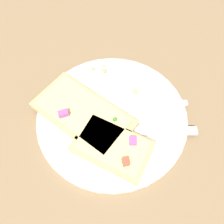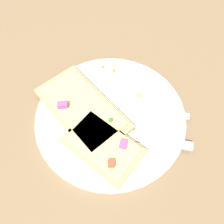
% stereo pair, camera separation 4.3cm
% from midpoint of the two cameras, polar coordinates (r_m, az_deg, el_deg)
% --- Properties ---
extents(ground_plane, '(4.00, 4.00, 0.00)m').
position_cam_midpoint_polar(ground_plane, '(0.45, -2.73, -1.63)').
color(ground_plane, '#7F6647').
extents(plate, '(0.30, 0.30, 0.01)m').
position_cam_midpoint_polar(plate, '(0.44, -2.76, -1.27)').
color(plate, silver).
rests_on(plate, ground).
extents(fork, '(0.22, 0.07, 0.01)m').
position_cam_midpoint_polar(fork, '(0.45, 1.02, 2.14)').
color(fork, '#B7B7BC').
rests_on(fork, plate).
extents(knife, '(0.22, 0.07, 0.01)m').
position_cam_midpoint_polar(knife, '(0.42, 6.48, -5.17)').
color(knife, '#B7B7BC').
rests_on(knife, plate).
extents(pizza_slice_main, '(0.20, 0.22, 0.03)m').
position_cam_midpoint_polar(pizza_slice_main, '(0.43, -10.37, -0.63)').
color(pizza_slice_main, tan).
rests_on(pizza_slice_main, plate).
extents(pizza_slice_corner, '(0.16, 0.15, 0.03)m').
position_cam_midpoint_polar(pizza_slice_corner, '(0.40, -2.94, -9.24)').
color(pizza_slice_corner, tan).
rests_on(pizza_slice_corner, plate).
extents(crumb_scatter, '(0.09, 0.23, 0.01)m').
position_cam_midpoint_polar(crumb_scatter, '(0.44, -2.24, 2.23)').
color(crumb_scatter, tan).
rests_on(crumb_scatter, plate).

